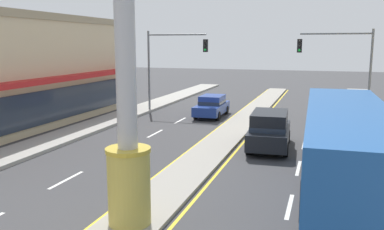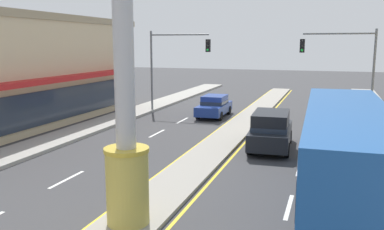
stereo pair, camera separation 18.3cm
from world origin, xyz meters
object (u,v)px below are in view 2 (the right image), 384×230
traffic_light_left_side (172,57)px  sedan_far_right_lane (214,106)px  traffic_light_right_side (346,59)px  bus_near_left_lane (346,151)px  suv_near_right_lane (271,130)px  district_sign (124,68)px

traffic_light_left_side → sedan_far_right_lane: traffic_light_left_side is taller
traffic_light_left_side → sedan_far_right_lane: (3.58, -0.89, -3.46)m
traffic_light_left_side → traffic_light_right_side: bearing=1.0°
sedan_far_right_lane → bus_near_left_lane: 17.14m
suv_near_right_lane → bus_near_left_lane: bearing=-64.0°
sedan_far_right_lane → bus_near_left_lane: size_ratio=0.38×
traffic_light_right_side → district_sign: bearing=-107.6°
bus_near_left_lane → suv_near_right_lane: bearing=116.0°
traffic_light_right_side → suv_near_right_lane: (-3.58, -9.20, -3.26)m
district_sign → bus_near_left_lane: (5.90, 3.59, -2.72)m
suv_near_right_lane → bus_near_left_lane: 7.56m
traffic_light_right_side → sedan_far_right_lane: (-8.79, -1.10, -3.46)m
traffic_light_right_side → suv_near_right_lane: size_ratio=1.32×
traffic_light_left_side → bus_near_left_lane: 19.98m
district_sign → sedan_far_right_lane: district_sign is taller
traffic_light_right_side → bus_near_left_lane: size_ratio=0.55×
district_sign → traffic_light_left_side: district_sign is taller
bus_near_left_lane → sedan_far_right_lane: bearing=119.8°
traffic_light_right_side → traffic_light_left_side: bearing=-179.0°
traffic_light_right_side → bus_near_left_lane: 16.13m
district_sign → traffic_light_right_side: bearing=72.4°
traffic_light_left_side → traffic_light_right_side: (12.38, 0.22, 0.00)m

